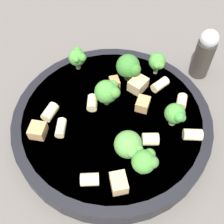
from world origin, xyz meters
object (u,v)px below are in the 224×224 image
object	(u,v)px
broccoli_floret_4	(175,114)
broccoli_floret_6	(145,161)
broccoli_floret_1	(157,62)
chicken_chunk_2	(119,183)
rigatoni_3	(193,135)
broccoli_floret_0	(108,91)
broccoli_floret_2	(129,67)
rigatoni_0	(61,127)
chicken_chunk_0	(142,103)
rigatoni_4	(90,179)
rigatoni_7	(182,101)
broccoli_floret_3	(131,145)
pepper_shaker	(204,53)
rigatoni_2	(92,103)
rigatoni_1	(150,139)
chicken_chunk_1	(38,130)
chicken_chunk_4	(138,84)
broccoli_floret_5	(78,57)
rigatoni_6	(50,112)
chicken_chunk_3	(114,83)
rigatoni_5	(160,85)
pasta_bowl	(112,121)

from	to	relation	value
broccoli_floret_4	broccoli_floret_6	xyz separation A→B (m)	(0.05, -0.07, 0.00)
broccoli_floret_1	chicken_chunk_2	bearing A→B (deg)	-37.27
rigatoni_3	broccoli_floret_0	bearing A→B (deg)	-137.10
broccoli_floret_2	rigatoni_0	distance (m)	0.14
broccoli_floret_6	rigatoni_3	distance (m)	0.09
chicken_chunk_0	chicken_chunk_2	bearing A→B (deg)	-35.82
rigatoni_4	rigatoni_7	size ratio (longest dim) A/B	1.04
broccoli_floret_3	pepper_shaker	bearing A→B (deg)	124.51
rigatoni_2	pepper_shaker	distance (m)	0.21
rigatoni_1	rigatoni_4	distance (m)	0.10
broccoli_floret_0	broccoli_floret_2	xyz separation A→B (m)	(-0.04, 0.05, 0.00)
rigatoni_4	chicken_chunk_1	world-z (taller)	same
broccoli_floret_0	chicken_chunk_2	xyz separation A→B (m)	(0.13, -0.03, -0.02)
chicken_chunk_4	chicken_chunk_2	bearing A→B (deg)	-30.61
rigatoni_0	broccoli_floret_5	bearing A→B (deg)	153.09
rigatoni_3	rigatoni_7	world-z (taller)	rigatoni_3
rigatoni_4	chicken_chunk_0	size ratio (longest dim) A/B	1.03
broccoli_floret_0	chicken_chunk_0	distance (m)	0.05
chicken_chunk_4	rigatoni_6	bearing A→B (deg)	-87.46
rigatoni_1	chicken_chunk_4	distance (m)	0.10
chicken_chunk_3	rigatoni_0	bearing A→B (deg)	-62.08
broccoli_floret_4	rigatoni_3	xyz separation A→B (m)	(0.03, 0.01, -0.01)
broccoli_floret_3	rigatoni_0	bearing A→B (deg)	-129.80
rigatoni_6	chicken_chunk_0	world-z (taller)	same
chicken_chunk_0	chicken_chunk_3	bearing A→B (deg)	-154.41
chicken_chunk_0	rigatoni_5	bearing A→B (deg)	122.32
broccoli_floret_3	broccoli_floret_4	world-z (taller)	broccoli_floret_3
rigatoni_7	chicken_chunk_0	bearing A→B (deg)	-104.95
rigatoni_1	rigatoni_7	size ratio (longest dim) A/B	0.99
broccoli_floret_1	pepper_shaker	xyz separation A→B (m)	(-0.00, 0.09, -0.01)
rigatoni_3	chicken_chunk_0	world-z (taller)	same
chicken_chunk_4	broccoli_floret_0	bearing A→B (deg)	-76.94
broccoli_floret_3	chicken_chunk_4	distance (m)	0.11
chicken_chunk_2	rigatoni_1	bearing A→B (deg)	125.72
broccoli_floret_3	rigatoni_3	xyz separation A→B (m)	(0.01, 0.09, -0.01)
broccoli_floret_0	broccoli_floret_5	xyz separation A→B (m)	(-0.09, -0.02, -0.00)
broccoli_floret_0	pepper_shaker	world-z (taller)	pepper_shaker
broccoli_floret_2	chicken_chunk_1	xyz separation A→B (m)	(0.06, -0.16, -0.02)
chicken_chunk_2	broccoli_floret_0	bearing A→B (deg)	166.83
broccoli_floret_4	rigatoni_5	distance (m)	0.07
broccoli_floret_4	rigatoni_3	size ratio (longest dim) A/B	1.48
rigatoni_5	pepper_shaker	distance (m)	0.10
chicken_chunk_2	rigatoni_2	bearing A→B (deg)	177.55
broccoli_floret_6	chicken_chunk_3	distance (m)	0.15
broccoli_floret_2	rigatoni_2	size ratio (longest dim) A/B	1.96
rigatoni_0	chicken_chunk_1	xyz separation A→B (m)	(-0.00, -0.03, 0.00)
broccoli_floret_1	chicken_chunk_4	size ratio (longest dim) A/B	1.36
broccoli_floret_4	rigatoni_0	xyz separation A→B (m)	(-0.04, -0.15, -0.02)
rigatoni_5	rigatoni_6	size ratio (longest dim) A/B	1.07
pasta_bowl	chicken_chunk_4	bearing A→B (deg)	123.65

